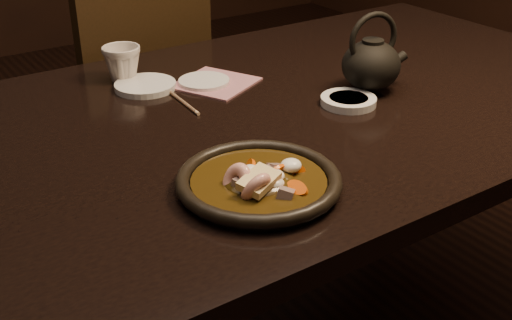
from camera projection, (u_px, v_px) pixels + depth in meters
table at (280, 138)px, 1.31m from camera, size 1.60×0.90×0.75m
chair at (129, 118)px, 1.85m from camera, size 0.50×0.50×0.91m
plate at (259, 182)px, 0.97m from camera, size 0.25×0.25×0.03m
stirfry at (260, 181)px, 0.96m from camera, size 0.14×0.13×0.06m
soy_dish at (348, 101)px, 1.27m from camera, size 0.11×0.11×0.02m
saucer_left at (145, 86)px, 1.34m from camera, size 0.13×0.13×0.01m
saucer_right at (204, 82)px, 1.37m from camera, size 0.11×0.11×0.01m
tea_cup at (122, 63)px, 1.37m from camera, size 0.10×0.09×0.08m
chopsticks at (173, 94)px, 1.31m from camera, size 0.02×0.24×0.01m
napkin at (215, 83)px, 1.37m from camera, size 0.20×0.20×0.00m
teapot at (372, 62)px, 1.31m from camera, size 0.15×0.12×0.16m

